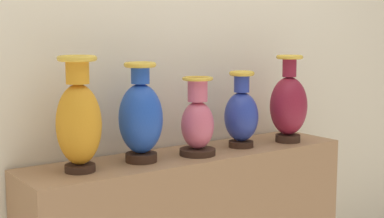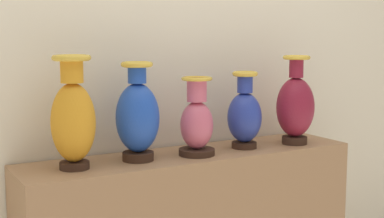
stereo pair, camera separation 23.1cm
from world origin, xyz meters
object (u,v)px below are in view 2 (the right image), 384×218
at_px(vase_sapphire, 138,116).
at_px(vase_burgundy, 295,106).
at_px(vase_amber, 73,118).
at_px(vase_cobalt, 245,115).
at_px(vase_rose, 196,122).

height_order(vase_sapphire, vase_burgundy, vase_burgundy).
bearing_deg(vase_burgundy, vase_amber, 177.82).
bearing_deg(vase_sapphire, vase_cobalt, -1.24).
bearing_deg(vase_sapphire, vase_amber, -178.10).
relative_size(vase_amber, vase_rose, 1.30).
bearing_deg(vase_sapphire, vase_burgundy, -3.59).
bearing_deg(vase_burgundy, vase_sapphire, 176.41).
bearing_deg(vase_rose, vase_cobalt, 4.45).
height_order(vase_cobalt, vase_burgundy, vase_burgundy).
xyz_separation_m(vase_sapphire, vase_rose, (0.25, -0.03, -0.04)).
xyz_separation_m(vase_cobalt, vase_burgundy, (0.26, -0.04, 0.03)).
distance_m(vase_amber, vase_cobalt, 0.77).
bearing_deg(vase_rose, vase_sapphire, 172.85).
distance_m(vase_sapphire, vase_burgundy, 0.77).
relative_size(vase_sapphire, vase_cobalt, 1.16).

